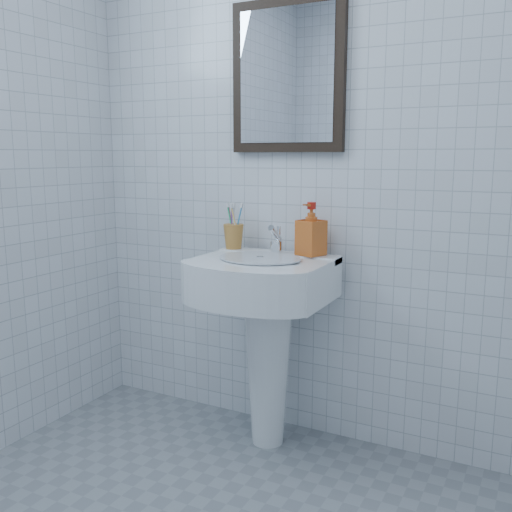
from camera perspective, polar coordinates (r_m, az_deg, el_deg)
The scene contains 6 objects.
wall_back at distance 2.43m, azimuth 6.11°, elevation 10.52°, with size 2.20×0.02×2.50m, color silver.
washbasin at distance 2.38m, azimuth 0.98°, elevation -6.38°, with size 0.54×0.39×0.83m.
faucet at distance 2.40m, azimuth 2.04°, elevation 1.44°, with size 0.05×0.11×0.13m.
toothbrush_cup at distance 2.51m, azimuth -2.26°, elevation 1.97°, with size 0.09×0.09×0.11m, color #BA7A32, non-canonical shape.
soap_dispenser at distance 2.35m, azimuth 5.53°, elevation 2.68°, with size 0.10×0.10×0.22m, color #CB4F13.
wall_mirror at distance 2.48m, azimuth 3.16°, elevation 17.51°, with size 0.50×0.04×0.62m.
Camera 1 is at (0.88, -1.06, 1.23)m, focal length 40.00 mm.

